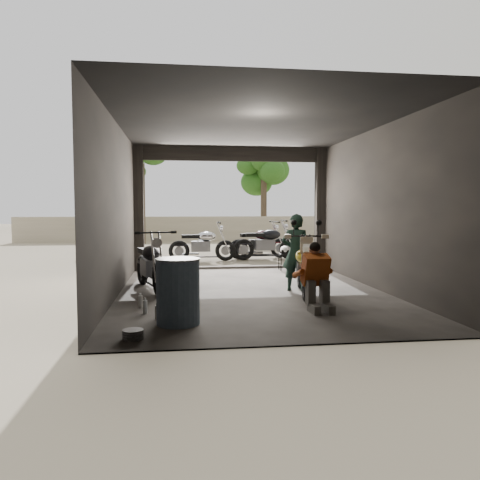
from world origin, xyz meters
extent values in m
plane|color=#7A6D56|center=(0.00, 0.00, 0.00)|extent=(80.00, 80.00, 0.00)
cube|color=#2D2B28|center=(0.00, 0.00, 0.01)|extent=(5.00, 7.00, 0.02)
plane|color=black|center=(0.00, 0.00, 3.20)|extent=(7.00, 7.00, 0.00)
cube|color=black|center=(0.00, -3.50, 1.60)|extent=(5.00, 0.02, 3.20)
cube|color=black|center=(-2.50, 0.00, 1.60)|extent=(0.02, 7.00, 3.20)
cube|color=black|center=(2.50, 0.00, 1.60)|extent=(0.02, 7.00, 3.20)
cube|color=black|center=(-2.38, 3.38, 1.60)|extent=(0.24, 0.24, 3.20)
cube|color=black|center=(2.38, 3.38, 1.60)|extent=(0.24, 0.24, 3.20)
cube|color=black|center=(0.00, 3.42, 3.02)|extent=(5.00, 0.16, 0.36)
cube|color=#2D2B28|center=(0.00, 3.50, 0.04)|extent=(5.00, 0.25, 0.08)
cube|color=gray|center=(0.00, 14.00, 0.60)|extent=(18.00, 0.30, 1.20)
cylinder|color=#382B1E|center=(-3.00, 12.50, 1.79)|extent=(0.30, 0.30, 3.58)
ellipsoid|color=#1E4C14|center=(-3.00, 12.50, 4.03)|extent=(2.20, 2.20, 3.14)
cylinder|color=#382B1E|center=(2.80, 14.00, 1.60)|extent=(0.30, 0.30, 3.20)
ellipsoid|color=#1E4C14|center=(2.80, 14.00, 3.60)|extent=(2.20, 2.20, 2.80)
imported|color=black|center=(0.87, 0.01, 0.76)|extent=(0.65, 0.56, 1.52)
cube|color=black|center=(1.34, 3.00, 0.42)|extent=(0.32, 0.32, 0.04)
cylinder|color=black|center=(1.21, 2.87, 0.21)|extent=(0.03, 0.03, 0.42)
cylinder|color=black|center=(1.47, 2.87, 0.21)|extent=(0.03, 0.03, 0.42)
cylinder|color=black|center=(1.21, 3.13, 0.21)|extent=(0.03, 0.03, 0.42)
cylinder|color=black|center=(1.47, 3.13, 0.21)|extent=(0.03, 0.03, 0.42)
ellipsoid|color=silver|center=(1.32, 2.96, 0.55)|extent=(0.26, 0.27, 0.21)
cylinder|color=#3D5167|center=(-1.40, -2.32, 0.46)|extent=(0.76, 0.76, 0.93)
cylinder|color=black|center=(3.33, 2.68, 1.23)|extent=(0.08, 0.08, 2.46)
cylinder|color=beige|center=(3.33, 2.66, 2.24)|extent=(0.89, 0.03, 0.89)
camera|label=1|loc=(-1.38, -8.77, 1.64)|focal=35.00mm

